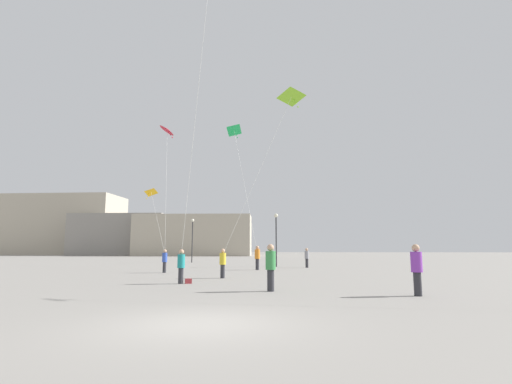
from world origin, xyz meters
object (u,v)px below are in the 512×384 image
Objects in this scene: person_in_teal at (181,265)px; handbag_beside_flyer at (188,281)px; kite_lime_delta at (291,100)px; person_in_green at (271,265)px; lamppost_west at (276,231)px; kite_crimson_diamond at (167,130)px; kite_emerald_delta at (234,132)px; lamppost_east at (192,233)px; person_in_blue at (165,260)px; person_in_grey at (307,257)px; building_right_hall at (194,235)px; kite_amber_delta at (151,194)px; person_in_yellow at (223,262)px; person_in_orange at (257,257)px; person_in_purple at (417,267)px; building_centre_hall at (127,235)px; building_left_hall at (64,225)px.

person_in_teal is 0.86m from handbag_beside_flyer.
handbag_beside_flyer is at bearing -134.25° from kite_lime_delta.
person_in_green is 20.40m from lamppost_west.
kite_lime_delta is 11.74m from kite_crimson_diamond.
kite_emerald_delta is 10.26m from lamppost_west.
kite_emerald_delta is at bearing -56.86° from lamppost_east.
person_in_blue is 12.08m from lamppost_west.
building_right_hall is (-22.44, 49.98, 3.47)m from person_in_grey.
kite_amber_delta is (-15.35, 3.32, 6.21)m from person_in_grey.
building_right_hall is (-20.25, 68.93, 3.37)m from person_in_green.
kite_emerald_delta is (-1.40, 13.71, 11.81)m from person_in_yellow.
kite_lime_delta reaches higher than person_in_green.
lamppost_west is 17.90m from handbag_beside_flyer.
kite_crimson_diamond is (-7.29, -0.74, 10.16)m from person_in_orange.
person_in_teal is 0.89× the size of person_in_purple.
person_in_grey is (-3.12, 20.00, -0.08)m from person_in_purple.
person_in_orange reaches higher than person_in_green.
building_centre_hall is at bearing -59.16° from person_in_purple.
kite_emerald_delta reaches higher than kite_amber_delta.
building_right_hall is (-12.35, 57.91, 3.51)m from person_in_blue.
person_in_green is (4.45, -2.92, 0.12)m from person_in_teal.
lamppost_west reaches higher than person_in_blue.
person_in_blue is at bearing 101.18° from person_in_grey.
person_in_orange reaches higher than handbag_beside_flyer.
person_in_grey is at bearing -77.48° from person_in_yellow.
building_right_hall is at bearing 101.55° from kite_crimson_diamond.
person_in_purple is 22.23m from lamppost_west.
kite_emerald_delta is (8.71, -2.05, 5.60)m from kite_amber_delta.
kite_crimson_diamond is 2.03× the size of lamppost_east.
lamppost_west is 15.10× the size of handbag_beside_flyer.
person_in_yellow is 19.73m from kite_amber_delta.
building_left_hall is at bearing 126.14° from kite_crimson_diamond.
kite_emerald_delta is at bearing -48.56° from building_left_hall.
person_in_teal is at bearing -135.63° from kite_lime_delta.
lamppost_east is (-6.29, 26.94, 2.52)m from person_in_teal.
person_in_teal is 12.63m from kite_lime_delta.
building_left_hall is (-61.56, 79.95, 6.35)m from person_in_purple.
person_in_grey is 14.85m from kite_lime_delta.
building_left_hall is 5.69× the size of lamppost_west.
person_in_purple is at bearing 173.21° from person_in_yellow.
handbag_beside_flyer is (-4.10, 3.02, -0.89)m from person_in_green.
person_in_teal is at bearing -55.71° from building_left_hall.
kite_crimson_diamond is at bearing -62.89° from kite_amber_delta.
handbag_beside_flyer is (0.35, 0.10, -0.77)m from person_in_teal.
building_left_hall is 37.47m from building_right_hall.
handbag_beside_flyer is at bearing -76.09° from lamppost_east.
kite_crimson_diamond is 16.58m from handbag_beside_flyer.
kite_emerald_delta is at bearing -41.60° from person_in_blue.
person_in_blue is 13.76m from kite_lime_delta.
kite_amber_delta is 20.30m from kite_lime_delta.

